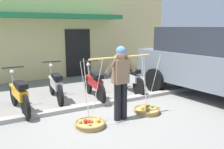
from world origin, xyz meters
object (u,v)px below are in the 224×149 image
object	(u,v)px
fruit_basket_right_side	(90,123)
parked_truck	(215,60)
fruit_vendor	(121,78)
motorcycle_nearest_shop	(19,95)
wooden_crate	(119,79)
motorcycle_third_in_row	(94,84)
motorcycle_second_in_row	(56,85)
fruit_basket_left_side	(147,110)
motorcycle_end_of_row	(129,78)

from	to	relation	value
fruit_basket_right_side	parked_truck	bearing A→B (deg)	2.62
fruit_vendor	motorcycle_nearest_shop	size ratio (longest dim) A/B	0.93
motorcycle_nearest_shop	wooden_crate	distance (m)	4.00
motorcycle_third_in_row	parked_truck	bearing A→B (deg)	-26.65
fruit_basket_right_side	motorcycle_second_in_row	xyz separation A→B (m)	(-0.09, 2.21, 0.38)
parked_truck	motorcycle_third_in_row	bearing A→B (deg)	153.35
fruit_basket_left_side	wooden_crate	world-z (taller)	fruit_basket_left_side
motorcycle_second_in_row	motorcycle_end_of_row	xyz separation A→B (m)	(2.34, -0.28, 0.00)
motorcycle_nearest_shop	wooden_crate	xyz separation A→B (m)	(3.73, 1.42, -0.29)
parked_truck	fruit_vendor	bearing A→B (deg)	-177.41
motorcycle_third_in_row	motorcycle_nearest_shop	bearing A→B (deg)	-176.99
motorcycle_nearest_shop	parked_truck	world-z (taller)	parked_truck
fruit_basket_left_side	fruit_basket_right_side	distance (m)	1.58
motorcycle_third_in_row	wooden_crate	world-z (taller)	motorcycle_third_in_row
fruit_basket_right_side	parked_truck	distance (m)	4.31
fruit_basket_left_side	motorcycle_nearest_shop	world-z (taller)	fruit_basket_left_side
motorcycle_third_in_row	wooden_crate	xyz separation A→B (m)	(1.61, 1.31, -0.29)
fruit_basket_left_side	motorcycle_third_in_row	distance (m)	1.87
fruit_vendor	motorcycle_third_in_row	bearing A→B (deg)	84.43
wooden_crate	parked_truck	bearing A→B (deg)	-61.30
fruit_basket_left_side	motorcycle_third_in_row	world-z (taller)	fruit_basket_left_side
fruit_basket_left_side	fruit_basket_right_side	world-z (taller)	same
motorcycle_second_in_row	parked_truck	xyz separation A→B (m)	(4.26, -2.02, 0.68)
motorcycle_end_of_row	parked_truck	size ratio (longest dim) A/B	0.37
motorcycle_nearest_shop	parked_truck	size ratio (longest dim) A/B	0.37
fruit_vendor	fruit_basket_left_side	size ratio (longest dim) A/B	1.17
fruit_basket_right_side	fruit_vendor	bearing A→B (deg)	2.72
motorcycle_second_in_row	parked_truck	size ratio (longest dim) A/B	0.37
fruit_vendor	motorcycle_end_of_row	xyz separation A→B (m)	(1.47, 1.89, -0.52)
motorcycle_third_in_row	motorcycle_end_of_row	bearing A→B (deg)	5.45
motorcycle_second_in_row	parked_truck	bearing A→B (deg)	-25.37
fruit_basket_left_side	motorcycle_nearest_shop	bearing A→B (deg)	149.43
motorcycle_end_of_row	wooden_crate	xyz separation A→B (m)	(0.32, 1.18, -0.29)
fruit_basket_left_side	wooden_crate	bearing A→B (deg)	71.78
motorcycle_second_in_row	fruit_basket_right_side	bearing A→B (deg)	-87.77
motorcycle_second_in_row	motorcycle_third_in_row	distance (m)	1.12
motorcycle_nearest_shop	parked_truck	xyz separation A→B (m)	(5.33, -1.50, 0.68)
fruit_basket_left_side	fruit_basket_right_side	size ratio (longest dim) A/B	1.00
motorcycle_second_in_row	motorcycle_nearest_shop	bearing A→B (deg)	-154.16
fruit_basket_left_side	parked_truck	distance (m)	2.80
motorcycle_nearest_shop	motorcycle_second_in_row	world-z (taller)	same
fruit_vendor	motorcycle_third_in_row	distance (m)	1.85
fruit_basket_right_side	motorcycle_third_in_row	size ratio (longest dim) A/B	0.80
fruit_basket_left_side	motorcycle_end_of_row	size ratio (longest dim) A/B	0.80
fruit_vendor	fruit_basket_right_side	size ratio (longest dim) A/B	1.17
fruit_vendor	fruit_basket_left_side	distance (m)	1.20
parked_truck	motorcycle_second_in_row	bearing A→B (deg)	154.63
fruit_basket_left_side	motorcycle_second_in_row	distance (m)	2.73
motorcycle_end_of_row	parked_truck	world-z (taller)	parked_truck
fruit_basket_right_side	motorcycle_second_in_row	distance (m)	2.24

